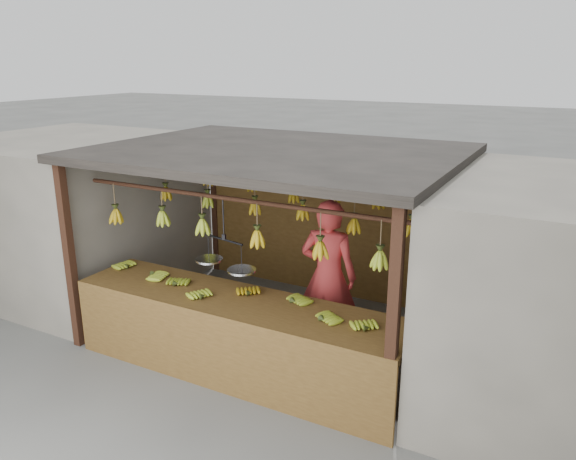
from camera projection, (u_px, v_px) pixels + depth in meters
The scene contains 8 objects.
ground at pixel (277, 330), 7.40m from camera, with size 80.00×80.00×0.00m, color #5B5B57.
stall at pixel (289, 179), 7.10m from camera, with size 4.30×3.30×2.40m.
neighbor_left at pixel (74, 212), 8.69m from camera, with size 3.00×3.00×2.30m, color slate.
counter at pixel (231, 319), 6.09m from camera, with size 3.92×0.89×0.96m.
hanging_bananas at pixel (277, 211), 6.91m from camera, with size 3.58×2.26×0.39m.
balance_scale at pixel (225, 262), 6.23m from camera, with size 0.82×0.42×0.78m.
vendor at pixel (328, 276), 6.69m from camera, with size 0.69×0.45×1.89m, color #BF3333.
bag_bundles at pixel (456, 252), 7.37m from camera, with size 0.08×0.26×1.26m.
Camera 1 is at (3.28, -5.83, 3.43)m, focal length 35.00 mm.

